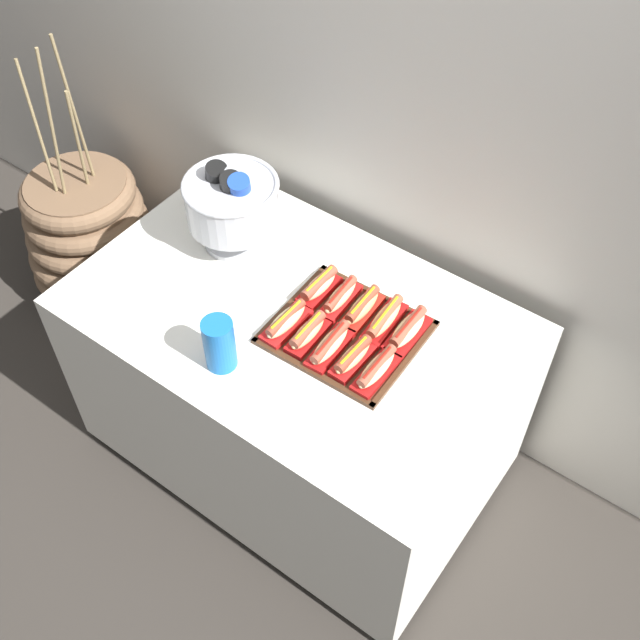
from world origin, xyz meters
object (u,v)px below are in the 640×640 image
(hot_dog_5, at_px, (319,286))
(hot_dog_7, at_px, (362,307))
(hot_dog_8, at_px, (385,319))
(floor_vase, at_px, (92,239))
(hot_dog_4, at_px, (376,369))
(serving_tray, at_px, (346,333))
(hot_dog_1, at_px, (308,333))
(hot_dog_9, at_px, (408,330))
(hot_dog_0, at_px, (286,321))
(buffet_table, at_px, (297,386))
(cup_stack, at_px, (219,344))
(punch_bowl, at_px, (232,201))
(hot_dog_6, at_px, (340,297))
(hot_dog_2, at_px, (330,345))
(hot_dog_3, at_px, (353,357))

(hot_dog_5, relative_size, hot_dog_7, 0.91)
(hot_dog_5, xyz_separation_m, hot_dog_8, (0.22, 0.01, -0.00))
(floor_vase, distance_m, hot_dog_7, 1.42)
(hot_dog_4, relative_size, hot_dog_7, 1.01)
(serving_tray, xyz_separation_m, hot_dog_1, (-0.07, -0.08, 0.03))
(hot_dog_5, distance_m, hot_dog_9, 0.30)
(hot_dog_5, height_order, hot_dog_9, hot_dog_9)
(hot_dog_0, relative_size, hot_dog_7, 1.01)
(hot_dog_7, bearing_deg, hot_dog_8, 1.70)
(buffet_table, height_order, cup_stack, cup_stack)
(buffet_table, xyz_separation_m, punch_bowl, (-0.34, 0.14, 0.51))
(hot_dog_8, bearing_deg, hot_dog_6, -178.30)
(serving_tray, height_order, hot_dog_7, hot_dog_7)
(floor_vase, distance_m, hot_dog_6, 1.35)
(hot_dog_2, height_order, hot_dog_6, hot_dog_6)
(buffet_table, bearing_deg, hot_dog_6, 51.23)
(hot_dog_1, bearing_deg, hot_dog_0, -178.30)
(hot_dog_2, bearing_deg, hot_dog_9, 49.42)
(hot_dog_4, height_order, hot_dog_9, hot_dog_9)
(buffet_table, height_order, hot_dog_3, hot_dog_3)
(hot_dog_2, bearing_deg, hot_dog_0, -178.30)
(hot_dog_7, bearing_deg, buffet_table, -145.77)
(hot_dog_7, bearing_deg, serving_tray, -88.30)
(buffet_table, distance_m, hot_dog_9, 0.51)
(hot_dog_7, distance_m, hot_dog_9, 0.15)
(hot_dog_6, relative_size, punch_bowl, 0.58)
(hot_dog_8, relative_size, punch_bowl, 0.63)
(serving_tray, xyz_separation_m, hot_dog_6, (-0.08, 0.08, 0.03))
(serving_tray, height_order, cup_stack, cup_stack)
(hot_dog_2, distance_m, hot_dog_3, 0.08)
(hot_dog_1, distance_m, hot_dog_6, 0.17)
(hot_dog_0, bearing_deg, hot_dog_3, 1.70)
(floor_vase, bearing_deg, hot_dog_6, -2.13)
(cup_stack, bearing_deg, hot_dog_8, 52.18)
(hot_dog_7, relative_size, hot_dog_8, 0.91)
(floor_vase, bearing_deg, serving_tray, -5.46)
(hot_dog_4, height_order, hot_dog_6, same)
(buffet_table, bearing_deg, hot_dog_0, -74.72)
(floor_vase, bearing_deg, cup_stack, -20.44)
(hot_dog_7, distance_m, punch_bowl, 0.52)
(hot_dog_5, height_order, hot_dog_8, hot_dog_5)
(serving_tray, relative_size, hot_dog_8, 2.24)
(hot_dog_0, relative_size, hot_dog_3, 1.09)
(hot_dog_0, xyz_separation_m, hot_dog_5, (-0.00, 0.16, 0.00))
(cup_stack, bearing_deg, hot_dog_1, 54.66)
(serving_tray, relative_size, hot_dog_9, 2.41)
(hot_dog_0, xyz_separation_m, hot_dog_6, (0.07, 0.17, 0.00))
(hot_dog_2, height_order, hot_dog_9, hot_dog_9)
(hot_dog_4, height_order, hot_dog_8, hot_dog_4)
(hot_dog_1, xyz_separation_m, hot_dog_9, (0.22, 0.17, 0.00))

